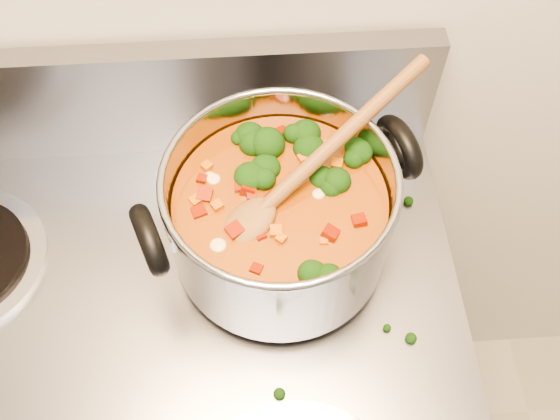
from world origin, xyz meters
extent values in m
cube|color=gray|center=(-0.05, 1.48, 1.00)|extent=(0.77, 0.03, 0.16)
cylinder|color=#A5A5AD|center=(0.13, 1.31, 0.92)|extent=(0.19, 0.19, 0.01)
cylinder|color=black|center=(0.13, 1.31, 0.93)|extent=(0.15, 0.15, 0.01)
cylinder|color=#A3A4AB|center=(0.13, 1.30, 1.00)|extent=(0.24, 0.24, 0.13)
torus|color=#A3A4AB|center=(0.13, 1.30, 1.07)|extent=(0.24, 0.24, 0.01)
cylinder|color=#7C340B|center=(0.13, 1.30, 0.98)|extent=(0.22, 0.22, 0.09)
torus|color=black|center=(0.00, 1.25, 1.05)|extent=(0.05, 0.08, 0.08)
torus|color=black|center=(0.26, 1.35, 1.05)|extent=(0.05, 0.08, 0.08)
ellipsoid|color=black|center=(0.08, 1.37, 1.03)|extent=(0.04, 0.04, 0.03)
ellipsoid|color=black|center=(0.17, 1.29, 1.03)|extent=(0.04, 0.04, 0.03)
ellipsoid|color=black|center=(0.12, 1.33, 1.03)|extent=(0.04, 0.04, 0.03)
ellipsoid|color=black|center=(0.08, 1.26, 1.03)|extent=(0.04, 0.04, 0.03)
ellipsoid|color=black|center=(0.15, 1.31, 1.03)|extent=(0.04, 0.04, 0.03)
ellipsoid|color=black|center=(0.21, 1.35, 1.03)|extent=(0.04, 0.04, 0.03)
ellipsoid|color=black|center=(0.11, 1.35, 1.03)|extent=(0.04, 0.04, 0.03)
ellipsoid|color=maroon|center=(0.09, 1.36, 1.03)|extent=(0.01, 0.01, 0.01)
ellipsoid|color=maroon|center=(0.15, 1.24, 1.03)|extent=(0.01, 0.01, 0.01)
ellipsoid|color=maroon|center=(0.20, 1.27, 1.03)|extent=(0.01, 0.01, 0.01)
ellipsoid|color=maroon|center=(0.14, 1.28, 1.03)|extent=(0.01, 0.01, 0.01)
ellipsoid|color=maroon|center=(0.08, 1.24, 1.03)|extent=(0.01, 0.01, 0.01)
ellipsoid|color=maroon|center=(0.19, 1.24, 1.03)|extent=(0.01, 0.01, 0.01)
ellipsoid|color=maroon|center=(0.04, 1.27, 1.03)|extent=(0.01, 0.01, 0.01)
ellipsoid|color=maroon|center=(0.07, 1.38, 1.03)|extent=(0.01, 0.01, 0.01)
ellipsoid|color=maroon|center=(0.04, 1.30, 1.03)|extent=(0.01, 0.01, 0.01)
ellipsoid|color=maroon|center=(0.08, 1.25, 1.03)|extent=(0.01, 0.01, 0.01)
ellipsoid|color=maroon|center=(0.20, 1.23, 1.03)|extent=(0.01, 0.01, 0.01)
ellipsoid|color=maroon|center=(0.07, 1.30, 1.03)|extent=(0.01, 0.01, 0.01)
ellipsoid|color=maroon|center=(0.13, 1.23, 1.03)|extent=(0.01, 0.01, 0.01)
ellipsoid|color=#B4560A|center=(0.08, 1.32, 1.03)|extent=(0.01, 0.01, 0.01)
ellipsoid|color=#B4560A|center=(0.06, 1.36, 1.03)|extent=(0.01, 0.01, 0.01)
ellipsoid|color=#B4560A|center=(0.06, 1.32, 1.03)|extent=(0.01, 0.01, 0.01)
ellipsoid|color=#B4560A|center=(0.15, 1.26, 1.03)|extent=(0.01, 0.01, 0.01)
ellipsoid|color=#B4560A|center=(0.11, 1.33, 1.03)|extent=(0.01, 0.01, 0.01)
ellipsoid|color=#B4560A|center=(0.11, 1.23, 1.03)|extent=(0.01, 0.01, 0.01)
ellipsoid|color=#B4560A|center=(0.20, 1.32, 1.03)|extent=(0.01, 0.01, 0.01)
ellipsoid|color=#B4560A|center=(0.17, 1.35, 1.03)|extent=(0.01, 0.01, 0.01)
ellipsoid|color=#B4560A|center=(0.13, 1.35, 1.03)|extent=(0.01, 0.01, 0.01)
ellipsoid|color=#B4560A|center=(0.14, 1.28, 1.03)|extent=(0.01, 0.01, 0.01)
ellipsoid|color=#B4560A|center=(0.17, 1.39, 1.03)|extent=(0.01, 0.01, 0.01)
ellipsoid|color=#B4560A|center=(0.15, 1.37, 1.03)|extent=(0.01, 0.01, 0.01)
ellipsoid|color=beige|center=(0.20, 1.28, 1.03)|extent=(0.02, 0.02, 0.01)
ellipsoid|color=beige|center=(0.06, 1.30, 1.03)|extent=(0.02, 0.02, 0.01)
ellipsoid|color=beige|center=(0.15, 1.39, 1.03)|extent=(0.02, 0.02, 0.01)
ellipsoid|color=beige|center=(0.08, 1.38, 1.03)|extent=(0.02, 0.02, 0.01)
ellipsoid|color=beige|center=(0.20, 1.23, 1.03)|extent=(0.02, 0.02, 0.01)
ellipsoid|color=beige|center=(0.19, 1.35, 1.03)|extent=(0.02, 0.02, 0.01)
ellipsoid|color=brown|center=(0.10, 1.28, 1.03)|extent=(0.09, 0.08, 0.04)
cylinder|color=brown|center=(0.20, 1.35, 1.06)|extent=(0.21, 0.16, 0.08)
ellipsoid|color=black|center=(0.30, 1.35, 0.92)|extent=(0.01, 0.01, 0.01)
ellipsoid|color=black|center=(0.21, 1.16, 0.92)|extent=(0.01, 0.01, 0.01)
ellipsoid|color=black|center=(0.00, 1.33, 0.92)|extent=(0.01, 0.01, 0.01)
ellipsoid|color=black|center=(0.00, 1.16, 0.92)|extent=(0.01, 0.01, 0.01)
ellipsoid|color=black|center=(0.32, 1.24, 0.92)|extent=(0.01, 0.01, 0.01)
camera|label=1|loc=(0.11, 0.95, 1.57)|focal=40.00mm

